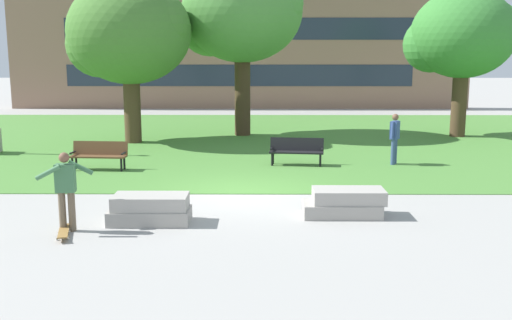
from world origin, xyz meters
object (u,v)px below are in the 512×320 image
object	(u,v)px
skateboard	(63,233)
park_bench_near_left	(99,154)
concrete_block_center	(150,209)
person_skateboarder	(66,187)
person_bystander_near_lawn	(395,136)
concrete_block_left	(345,203)
park_bench_near_right	(297,150)

from	to	relation	value
skateboard	park_bench_near_left	world-z (taller)	park_bench_near_left
concrete_block_center	person_skateboarder	size ratio (longest dim) A/B	1.05
concrete_block_center	person_bystander_near_lawn	distance (m)	9.90
person_bystander_near_lawn	skateboard	bearing A→B (deg)	-137.09
park_bench_near_left	person_skateboarder	bearing A→B (deg)	-80.83
person_skateboarder	park_bench_near_left	distance (m)	6.75
person_skateboarder	concrete_block_center	bearing A→B (deg)	21.03
concrete_block_center	skateboard	world-z (taller)	concrete_block_center
concrete_block_center	skateboard	xyz separation A→B (m)	(-1.63, -1.03, -0.22)
person_skateboarder	skateboard	size ratio (longest dim) A/B	1.65
concrete_block_center	concrete_block_left	xyz separation A→B (m)	(4.44, 0.60, 0.00)
concrete_block_center	park_bench_near_left	bearing A→B (deg)	114.42
concrete_block_left	person_bystander_near_lawn	size ratio (longest dim) A/B	1.10
concrete_block_center	park_bench_near_right	xyz separation A→B (m)	(3.69, 6.86, 0.23)
concrete_block_left	skateboard	world-z (taller)	concrete_block_left
concrete_block_center	concrete_block_left	bearing A→B (deg)	7.71
concrete_block_left	skateboard	size ratio (longest dim) A/B	1.81
concrete_block_left	person_skateboarder	xyz separation A→B (m)	(-6.09, -1.24, 0.67)
person_skateboarder	skateboard	world-z (taller)	person_skateboarder
concrete_block_left	person_bystander_near_lawn	bearing A→B (deg)	68.26
concrete_block_left	skateboard	xyz separation A→B (m)	(-6.07, -1.63, -0.22)
concrete_block_left	park_bench_near_left	distance (m)	8.98
person_bystander_near_lawn	person_skateboarder	bearing A→B (deg)	-138.59
skateboard	park_bench_near_right	bearing A→B (deg)	56.00
concrete_block_left	park_bench_near_right	size ratio (longest dim) A/B	1.02
park_bench_near_right	person_skateboarder	bearing A→B (deg)	-125.48
concrete_block_center	person_bystander_near_lawn	world-z (taller)	person_bystander_near_lawn
person_skateboarder	park_bench_near_right	distance (m)	9.22
concrete_block_center	person_skateboarder	distance (m)	1.90
skateboard	park_bench_near_left	size ratio (longest dim) A/B	0.57
person_skateboarder	concrete_block_left	bearing A→B (deg)	11.48
person_skateboarder	park_bench_near_right	xyz separation A→B (m)	(5.34, 7.50, -0.44)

